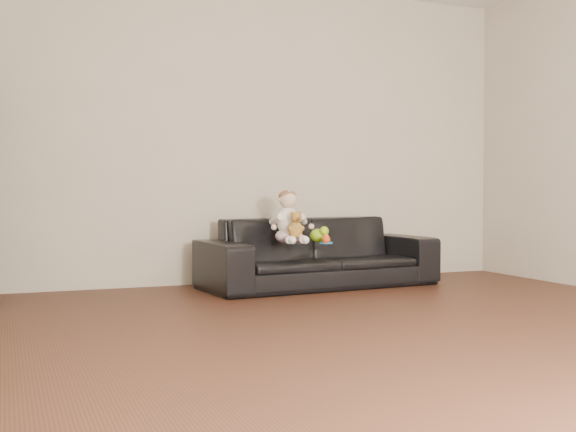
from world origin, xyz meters
name	(u,v)px	position (x,y,z in m)	size (l,w,h in m)	color
floor	(410,344)	(0.00, 0.00, 0.00)	(5.50, 5.50, 0.00)	#462618
wall_back	(245,133)	(0.00, 2.75, 1.30)	(5.00, 5.00, 0.00)	beige
sofa	(318,252)	(0.48, 2.25, 0.29)	(1.96, 0.77, 0.57)	black
baby	(289,220)	(0.17, 2.14, 0.57)	(0.31, 0.38, 0.43)	silver
teddy_bear	(296,225)	(0.18, 2.01, 0.53)	(0.14, 0.14, 0.21)	#A2762E
toy_green	(318,236)	(0.44, 2.16, 0.43)	(0.13, 0.16, 0.11)	#9CD919
toy_rattle	(326,240)	(0.42, 1.98, 0.41)	(0.07, 0.07, 0.07)	#D24718
toy_blue_disc	(326,243)	(0.44, 2.01, 0.38)	(0.10, 0.10, 0.01)	#1981CA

